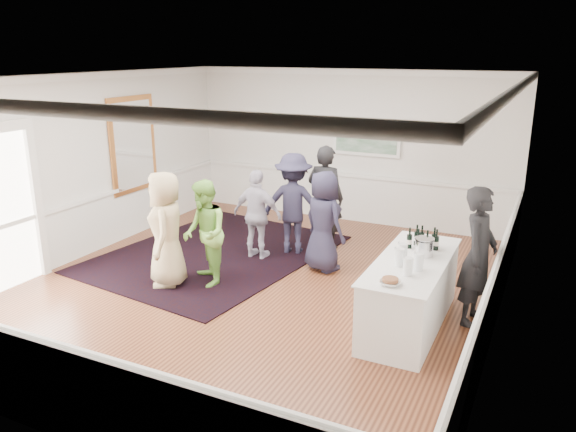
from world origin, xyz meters
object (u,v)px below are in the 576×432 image
at_px(guest_dark_b, 325,197).
at_px(bartender, 478,256).
at_px(nut_bowl, 390,281).
at_px(guest_dark_a, 293,204).
at_px(guest_navy, 323,221).
at_px(guest_tan, 166,229).
at_px(serving_table, 410,293).
at_px(guest_green, 205,233).
at_px(guest_lilac, 258,215).
at_px(ice_bucket, 424,247).

bearing_deg(guest_dark_b, bartender, 150.23).
relative_size(bartender, nut_bowl, 7.45).
height_order(bartender, guest_dark_a, bartender).
height_order(guest_dark_b, guest_navy, guest_dark_b).
distance_m(bartender, nut_bowl, 1.61).
xyz_separation_m(guest_tan, guest_dark_b, (1.55, 2.67, 0.06)).
bearing_deg(serving_table, guest_tan, -175.60).
bearing_deg(serving_table, guest_green, -179.70).
bearing_deg(guest_lilac, bartender, 168.15).
xyz_separation_m(guest_tan, ice_bucket, (3.85, 0.51, 0.14)).
bearing_deg(bartender, guest_green, 105.51).
bearing_deg(guest_dark_b, ice_bucket, 139.56).
height_order(guest_navy, nut_bowl, guest_navy).
xyz_separation_m(serving_table, guest_dark_b, (-2.20, 2.38, 0.49)).
xyz_separation_m(guest_lilac, guest_dark_b, (0.85, 1.03, 0.17)).
bearing_deg(guest_green, guest_tan, -107.02).
distance_m(guest_dark_a, guest_navy, 0.98).
xyz_separation_m(guest_tan, guest_navy, (1.95, 1.63, -0.06)).
xyz_separation_m(guest_green, ice_bucket, (3.33, 0.24, 0.21)).
bearing_deg(guest_dark_b, serving_table, 135.63).
distance_m(guest_tan, ice_bucket, 3.89).
relative_size(guest_lilac, ice_bucket, 6.12).
bearing_deg(guest_dark_b, guest_dark_a, 53.22).
relative_size(serving_table, ice_bucket, 8.88).
height_order(bartender, guest_dark_b, guest_dark_b).
height_order(serving_table, bartender, bartender).
relative_size(guest_green, guest_dark_b, 0.87).
bearing_deg(guest_tan, guest_green, 86.24).
distance_m(guest_navy, ice_bucket, 2.22).
relative_size(bartender, guest_dark_b, 0.98).
height_order(guest_lilac, guest_dark_a, guest_dark_a).
relative_size(serving_table, guest_navy, 1.37).
bearing_deg(ice_bucket, guest_navy, 149.31).
bearing_deg(serving_table, guest_navy, 143.32).
bearing_deg(guest_tan, ice_bucket, 66.25).
relative_size(serving_table, nut_bowl, 9.11).
relative_size(serving_table, guest_dark_a, 1.26).
xyz_separation_m(serving_table, guest_dark_a, (-2.61, 1.89, 0.44)).
bearing_deg(guest_green, guest_navy, 89.13).
relative_size(serving_table, guest_tan, 1.27).
relative_size(guest_green, guest_dark_a, 0.91).
height_order(serving_table, guest_green, guest_green).
distance_m(serving_table, guest_tan, 3.79).
bearing_deg(guest_green, guest_dark_a, 117.42).
height_order(guest_green, guest_dark_b, guest_dark_b).
xyz_separation_m(guest_dark_a, guest_dark_b, (0.41, 0.49, 0.05)).
bearing_deg(guest_lilac, ice_bucket, 161.15).
bearing_deg(guest_navy, guest_lilac, 25.59).
relative_size(bartender, guest_green, 1.13).
distance_m(bartender, guest_dark_a, 3.65).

